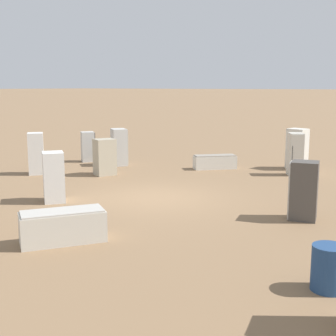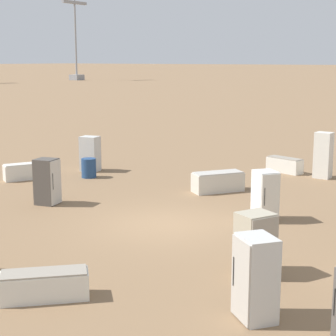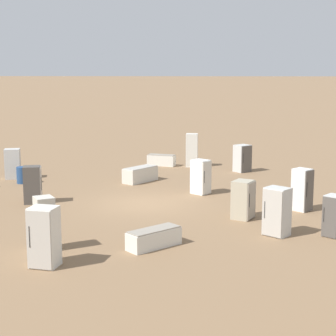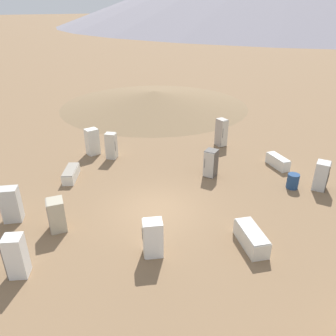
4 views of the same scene
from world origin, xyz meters
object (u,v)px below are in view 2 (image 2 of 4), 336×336
object	(u,v)px
discarded_fridge_1	(255,278)
discarded_fridge_9	(255,244)
discarded_fridge_8	(90,154)
discarded_fridge_15	(47,182)
discarded_fridge_4	(265,196)
discarded_fridge_2	(25,171)
rusty_barrel	(89,168)
power_pylon_0	(76,51)
discarded_fridge_10	(285,165)
discarded_fridge_11	(44,285)
discarded_fridge_13	(218,182)
discarded_fridge_12	(323,155)

from	to	relation	value
discarded_fridge_1	discarded_fridge_9	xyz separation A→B (m)	(2.13, 1.04, -0.10)
discarded_fridge_8	discarded_fridge_15	distance (m)	5.93
discarded_fridge_1	discarded_fridge_4	world-z (taller)	discarded_fridge_1
discarded_fridge_2	discarded_fridge_9	bearing A→B (deg)	-170.86
rusty_barrel	discarded_fridge_1	bearing A→B (deg)	-124.49
power_pylon_0	rusty_barrel	world-z (taller)	power_pylon_0
discarded_fridge_10	discarded_fridge_15	size ratio (longest dim) A/B	1.08
power_pylon_0	discarded_fridge_1	distance (m)	129.42
discarded_fridge_8	discarded_fridge_9	size ratio (longest dim) A/B	1.07
discarded_fridge_1	discarded_fridge_2	distance (m)	14.97
discarded_fridge_2	discarded_fridge_4	xyz separation A→B (m)	(0.15, -10.85, 0.44)
discarded_fridge_10	discarded_fridge_11	xyz separation A→B (m)	(-15.49, -1.27, -0.03)
discarded_fridge_1	discarded_fridge_4	xyz separation A→B (m)	(6.36, 2.77, -0.05)
discarded_fridge_8	discarded_fridge_15	bearing A→B (deg)	-75.65
discarded_fridge_2	discarded_fridge_15	bearing A→B (deg)	175.81
discarded_fridge_1	power_pylon_0	bearing A→B (deg)	-7.34
discarded_fridge_4	discarded_fridge_8	xyz separation A→B (m)	(2.78, 9.85, 0.00)
discarded_fridge_1	discarded_fridge_2	xyz separation A→B (m)	(6.21, 13.61, -0.49)
discarded_fridge_13	power_pylon_0	bearing A→B (deg)	-9.35
discarded_fridge_15	power_pylon_0	bearing A→B (deg)	-150.73
discarded_fridge_2	discarded_fridge_9	world-z (taller)	discarded_fridge_9
discarded_fridge_15	discarded_fridge_4	bearing A→B (deg)	95.17
discarded_fridge_8	rusty_barrel	bearing A→B (deg)	-64.17
power_pylon_0	discarded_fridge_4	bearing A→B (deg)	-133.51
discarded_fridge_8	discarded_fridge_4	bearing A→B (deg)	-29.49
discarded_fridge_15	rusty_barrel	bearing A→B (deg)	-169.57
discarded_fridge_4	discarded_fridge_11	bearing A→B (deg)	29.45
power_pylon_0	discarded_fridge_12	bearing A→B (deg)	-131.19
discarded_fridge_1	discarded_fridge_15	size ratio (longest dim) A/B	1.05
discarded_fridge_8	discarded_fridge_13	world-z (taller)	discarded_fridge_8
discarded_fridge_1	discarded_fridge_15	bearing A→B (deg)	15.69
discarded_fridge_1	discarded_fridge_11	xyz separation A→B (m)	(-1.66, 4.03, -0.53)
discarded_fridge_8	rusty_barrel	size ratio (longest dim) A/B	1.91
discarded_fridge_1	discarded_fridge_10	bearing A→B (deg)	-31.65
discarded_fridge_9	discarded_fridge_12	xyz separation A→B (m)	(11.48, 2.45, 0.24)
rusty_barrel	discarded_fridge_11	bearing A→B (deg)	-141.67
discarded_fridge_13	rusty_barrel	xyz separation A→B (m)	(-0.87, 5.80, 0.03)
discarded_fridge_9	rusty_barrel	distance (m)	12.19
discarded_fridge_8	discarded_fridge_11	world-z (taller)	discarded_fridge_8
discarded_fridge_10	discarded_fridge_4	bearing A→B (deg)	32.16
power_pylon_0	discarded_fridge_11	xyz separation A→B (m)	(-92.62, -87.84, -6.57)
discarded_fridge_10	discarded_fridge_13	xyz separation A→B (m)	(-4.92, 0.60, 0.05)
discarded_fridge_12	rusty_barrel	size ratio (longest dim) A/B	2.38
discarded_fridge_10	discarded_fridge_13	size ratio (longest dim) A/B	0.86
discarded_fridge_1	discarded_fridge_15	world-z (taller)	discarded_fridge_1
discarded_fridge_4	discarded_fridge_1	bearing A→B (deg)	61.90
discarded_fridge_9	discarded_fridge_10	size ratio (longest dim) A/B	0.85
discarded_fridge_2	discarded_fridge_10	world-z (taller)	discarded_fridge_2
discarded_fridge_15	discarded_fridge_2	bearing A→B (deg)	-135.36
discarded_fridge_8	discarded_fridge_12	world-z (taller)	discarded_fridge_12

